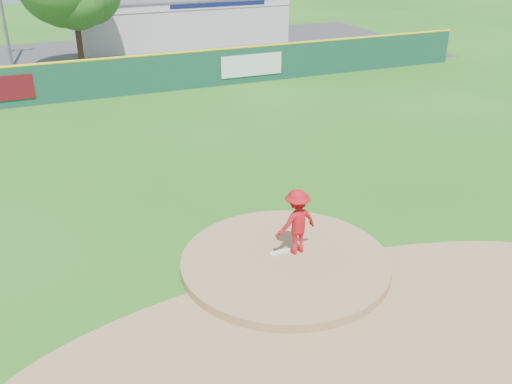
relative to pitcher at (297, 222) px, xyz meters
name	(u,v)px	position (x,y,z in m)	size (l,w,h in m)	color
ground	(285,266)	(-0.41, -0.21, -1.15)	(120.00, 120.00, 0.00)	#286B19
pitchers_mound	(285,266)	(-0.41, -0.21, -1.15)	(5.50, 5.50, 0.50)	#9E774C
pitching_rubber	(281,252)	(-0.41, 0.09, -0.88)	(0.60, 0.15, 0.04)	white
infield_dirt_arc	(343,335)	(-0.41, -3.21, -1.15)	(15.40, 15.40, 0.01)	#9E774C
parking_lot	(110,60)	(-0.41, 26.79, -1.14)	(44.00, 16.00, 0.02)	#38383A
pitcher	(297,222)	(0.00, 0.00, 0.00)	(1.16, 0.67, 1.80)	red
van	(68,75)	(-3.67, 20.65, -0.48)	(2.17, 4.70, 1.31)	silver
pool_building_grp	(176,18)	(5.59, 31.79, 0.51)	(15.20, 8.20, 3.31)	silver
fence_banners	(133,76)	(-0.66, 17.71, -0.15)	(16.89, 0.04, 1.20)	#600D15
outfield_fence	(137,74)	(-0.41, 17.79, -0.06)	(40.00, 0.14, 2.07)	#154434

